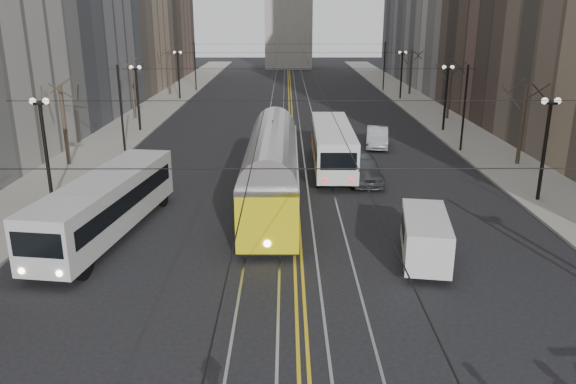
{
  "coord_description": "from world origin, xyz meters",
  "views": [
    {
      "loc": [
        -0.52,
        -12.03,
        10.12
      ],
      "look_at": [
        -0.44,
        10.41,
        3.0
      ],
      "focal_mm": 35.0,
      "sensor_mm": 36.0,
      "label": 1
    }
  ],
  "objects_px": {
    "transit_bus": "(107,207)",
    "sedan_grey": "(364,169)",
    "streetcar": "(272,177)",
    "sedan_silver": "(377,137)",
    "cargo_van": "(425,240)",
    "rear_bus": "(332,148)"
  },
  "relations": [
    {
      "from": "transit_bus",
      "to": "sedan_grey",
      "type": "bearing_deg",
      "value": 42.29
    },
    {
      "from": "streetcar",
      "to": "sedan_silver",
      "type": "xyz_separation_m",
      "value": [
        8.03,
        14.74,
        -0.93
      ]
    },
    {
      "from": "sedan_silver",
      "to": "cargo_van",
      "type": "bearing_deg",
      "value": -84.94
    },
    {
      "from": "rear_bus",
      "to": "cargo_van",
      "type": "relative_size",
      "value": 2.43
    },
    {
      "from": "transit_bus",
      "to": "cargo_van",
      "type": "bearing_deg",
      "value": -3.85
    },
    {
      "from": "streetcar",
      "to": "cargo_van",
      "type": "height_order",
      "value": "streetcar"
    },
    {
      "from": "transit_bus",
      "to": "rear_bus",
      "type": "xyz_separation_m",
      "value": [
        11.61,
        12.19,
        0.05
      ]
    },
    {
      "from": "transit_bus",
      "to": "streetcar",
      "type": "relative_size",
      "value": 0.79
    },
    {
      "from": "streetcar",
      "to": "cargo_van",
      "type": "bearing_deg",
      "value": -47.08
    },
    {
      "from": "cargo_van",
      "to": "sedan_grey",
      "type": "xyz_separation_m",
      "value": [
        -0.95,
        12.11,
        -0.19
      ]
    },
    {
      "from": "streetcar",
      "to": "rear_bus",
      "type": "height_order",
      "value": "streetcar"
    },
    {
      "from": "sedan_silver",
      "to": "transit_bus",
      "type": "bearing_deg",
      "value": -121.09
    },
    {
      "from": "transit_bus",
      "to": "sedan_grey",
      "type": "xyz_separation_m",
      "value": [
        13.38,
        9.02,
        -0.59
      ]
    },
    {
      "from": "sedan_silver",
      "to": "sedan_grey",
      "type": "bearing_deg",
      "value": -94.76
    },
    {
      "from": "sedan_grey",
      "to": "sedan_silver",
      "type": "xyz_separation_m",
      "value": [
        2.37,
        9.84,
        -0.07
      ]
    },
    {
      "from": "rear_bus",
      "to": "sedan_grey",
      "type": "xyz_separation_m",
      "value": [
        1.77,
        -3.17,
        -0.64
      ]
    },
    {
      "from": "transit_bus",
      "to": "sedan_grey",
      "type": "height_order",
      "value": "transit_bus"
    },
    {
      "from": "transit_bus",
      "to": "cargo_van",
      "type": "xyz_separation_m",
      "value": [
        14.33,
        -3.08,
        -0.4
      ]
    },
    {
      "from": "sedan_grey",
      "to": "sedan_silver",
      "type": "height_order",
      "value": "sedan_grey"
    },
    {
      "from": "transit_bus",
      "to": "streetcar",
      "type": "bearing_deg",
      "value": 36.42
    },
    {
      "from": "rear_bus",
      "to": "sedan_grey",
      "type": "relative_size",
      "value": 2.28
    },
    {
      "from": "cargo_van",
      "to": "sedan_silver",
      "type": "xyz_separation_m",
      "value": [
        1.42,
        21.95,
        -0.26
      ]
    }
  ]
}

